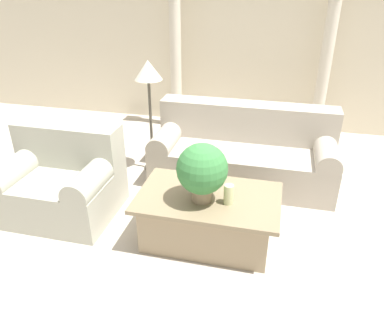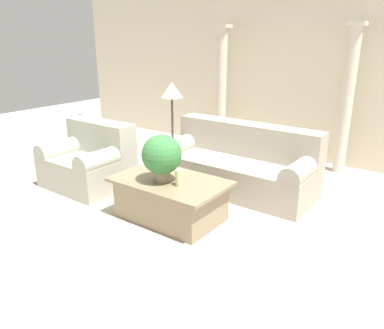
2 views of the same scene
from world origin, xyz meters
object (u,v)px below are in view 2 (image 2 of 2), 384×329
(potted_plant, at_px, (162,155))
(floor_lamp, at_px, (172,97))
(loveseat, at_px, (90,160))
(sofa_long, at_px, (239,164))
(coffee_table, at_px, (171,199))

(potted_plant, height_order, floor_lamp, floor_lamp)
(loveseat, bearing_deg, sofa_long, 32.75)
(sofa_long, height_order, loveseat, same)
(sofa_long, relative_size, floor_lamp, 1.53)
(floor_lamp, bearing_deg, potted_plant, -54.88)
(potted_plant, bearing_deg, sofa_long, 80.59)
(coffee_table, xyz_separation_m, potted_plant, (-0.05, -0.08, 0.55))
(loveseat, relative_size, potted_plant, 2.10)
(sofa_long, distance_m, coffee_table, 1.32)
(floor_lamp, bearing_deg, sofa_long, 0.89)
(loveseat, distance_m, potted_plant, 1.66)
(coffee_table, height_order, floor_lamp, floor_lamp)
(coffee_table, distance_m, potted_plant, 0.56)
(sofa_long, xyz_separation_m, coffee_table, (-0.18, -1.30, -0.11))
(sofa_long, bearing_deg, floor_lamp, -179.11)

